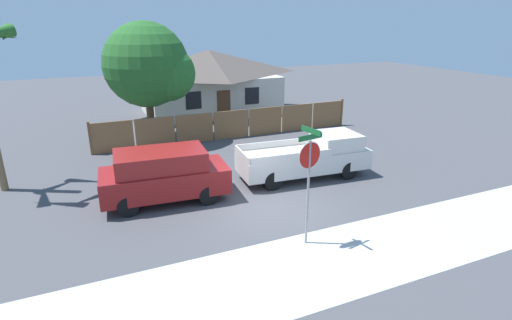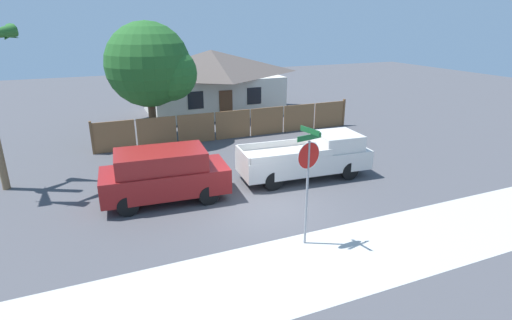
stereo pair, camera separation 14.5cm
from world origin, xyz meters
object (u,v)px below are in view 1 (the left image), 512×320
red_suv (164,174)px  stop_sign (309,167)px  house (209,80)px  orange_pickup (309,157)px  oak_tree (151,67)px

red_suv → stop_sign: bearing=-51.1°
house → orange_pickup: bearing=-90.0°
orange_pickup → red_suv: bearing=-176.0°
orange_pickup → stop_sign: size_ratio=1.57×
house → red_suv: bearing=-113.7°
oak_tree → stop_sign: size_ratio=1.78×
oak_tree → orange_pickup: 9.84m
house → stop_sign: size_ratio=2.71×
house → oak_tree: size_ratio=1.53×
house → red_suv: (-6.03, -13.72, -1.22)m
red_suv → stop_sign: stop_sign is taller
house → red_suv: house is taller
oak_tree → orange_pickup: (4.90, -7.94, -3.11)m
stop_sign → house: bearing=70.4°
oak_tree → red_suv: 8.53m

